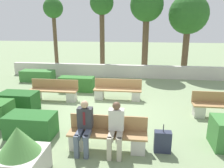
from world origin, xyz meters
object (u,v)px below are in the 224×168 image
object	(u,v)px
tree_center_left	(102,7)
tree_center_right	(147,7)
bench_right_side	(54,92)
planter_corner_left	(20,154)
bench_back	(118,92)
bench_left_side	(216,108)
person_seated_woman	(116,126)
tree_rightmost	(188,15)
bench_front	(107,137)
suitcase	(163,142)
person_seated_man	(84,124)
tree_leftmost	(53,12)

from	to	relation	value
tree_center_left	tree_center_right	size ratio (longest dim) A/B	0.97
bench_right_side	planter_corner_left	xyz separation A→B (m)	(1.17, -4.76, 0.22)
bench_back	tree_center_right	world-z (taller)	tree_center_right
bench_left_side	tree_center_left	distance (m)	9.37
bench_right_side	person_seated_woman	world-z (taller)	person_seated_woman
person_seated_woman	tree_rightmost	world-z (taller)	tree_rightmost
bench_back	person_seated_woman	size ratio (longest dim) A/B	1.53
tree_center_right	bench_front	bearing A→B (deg)	-96.71
bench_back	suitcase	distance (m)	4.13
bench_back	tree_center_left	size ratio (longest dim) A/B	0.40
bench_front	tree_rightmost	xyz separation A→B (m)	(3.68, 9.56, 3.29)
tree_center_left	tree_rightmost	distance (m)	5.41
bench_right_side	planter_corner_left	size ratio (longest dim) A/B	1.75
person_seated_man	bench_right_side	bearing A→B (deg)	122.18
bench_front	suitcase	size ratio (longest dim) A/B	2.66
person_seated_woman	tree_center_left	xyz separation A→B (m)	(-1.93, 9.42, 3.41)
person_seated_woman	tree_center_right	distance (m)	10.10
planter_corner_left	tree_leftmost	world-z (taller)	tree_leftmost
bench_front	tree_center_left	bearing A→B (deg)	100.38
person_seated_man	tree_leftmost	size ratio (longest dim) A/B	0.28
bench_back	person_seated_woman	world-z (taller)	person_seated_woman
bench_left_side	tree_center_right	world-z (taller)	tree_center_right
tree_center_right	tree_rightmost	distance (m)	2.63
bench_back	tree_leftmost	xyz separation A→B (m)	(-4.71, 5.26, 3.53)
bench_back	tree_leftmost	world-z (taller)	tree_leftmost
bench_back	planter_corner_left	size ratio (longest dim) A/B	1.73
tree_rightmost	bench_right_side	bearing A→B (deg)	-136.74
tree_rightmost	planter_corner_left	bearing A→B (deg)	-116.11
tree_leftmost	tree_center_right	distance (m)	5.95
bench_left_side	person_seated_woman	xyz separation A→B (m)	(-3.25, -2.63, 0.41)
bench_left_side	person_seated_man	xyz separation A→B (m)	(-4.06, -2.63, 0.41)
tree_center_left	tree_center_right	distance (m)	2.80
bench_left_side	tree_center_right	xyz separation A→B (m)	(-2.39, 6.86, 3.79)
tree_center_left	bench_left_side	bearing A→B (deg)	-52.64
person_seated_man	tree_leftmost	bearing A→B (deg)	114.69
bench_back	tree_rightmost	distance (m)	7.60
bench_back	planter_corner_left	distance (m)	5.41
bench_left_side	tree_center_right	distance (m)	8.19
bench_front	bench_right_side	bearing A→B (deg)	129.44
person_seated_man	tree_rightmost	distance (m)	10.99
bench_right_side	tree_center_left	bearing A→B (deg)	74.10
suitcase	tree_leftmost	bearing A→B (deg)	124.50
bench_left_side	person_seated_man	size ratio (longest dim) A/B	1.23
planter_corner_left	tree_center_left	distance (m)	11.19
bench_back	tree_leftmost	distance (m)	7.90
bench_back	bench_right_side	bearing A→B (deg)	-170.21
person_seated_man	tree_center_left	xyz separation A→B (m)	(-1.13, 9.42, 3.42)
person_seated_woman	tree_leftmost	world-z (taller)	tree_leftmost
bench_left_side	bench_right_side	size ratio (longest dim) A/B	0.79
bench_back	tree_leftmost	size ratio (longest dim) A/B	0.43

